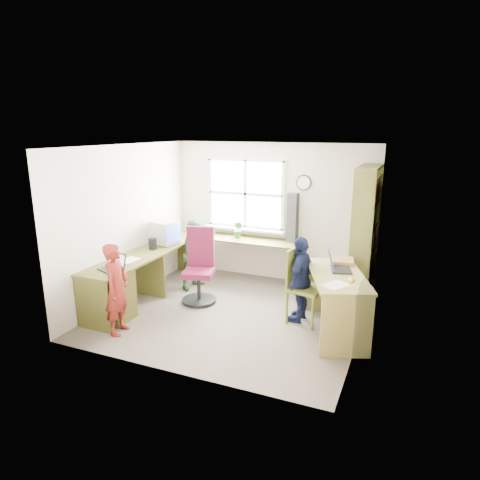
{
  "coord_description": "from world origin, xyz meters",
  "views": [
    {
      "loc": [
        2.35,
        -5.3,
        2.63
      ],
      "look_at": [
        0.0,
        0.25,
        1.05
      ],
      "focal_mm": 32.0,
      "sensor_mm": 36.0,
      "label": 1
    }
  ],
  "objects_px": {
    "swivel_chair": "(200,270)",
    "wooden_chair": "(301,283)",
    "bookshelf": "(365,239)",
    "potted_plant": "(238,230)",
    "l_desk": "(146,278)",
    "cd_tower": "(293,218)",
    "laptop_left": "(114,266)",
    "person_red": "(117,289)",
    "person_navy": "(301,279)",
    "laptop_right": "(337,266)",
    "person_green": "(196,254)",
    "right_desk": "(336,290)",
    "crt_monitor": "(165,233)"
  },
  "relations": [
    {
      "from": "bookshelf",
      "to": "person_navy",
      "type": "xyz_separation_m",
      "value": [
        -0.7,
        -1.02,
        -0.39
      ]
    },
    {
      "from": "swivel_chair",
      "to": "wooden_chair",
      "type": "xyz_separation_m",
      "value": [
        1.65,
        -0.1,
        0.07
      ]
    },
    {
      "from": "crt_monitor",
      "to": "person_green",
      "type": "xyz_separation_m",
      "value": [
        0.49,
        0.17,
        -0.36
      ]
    },
    {
      "from": "right_desk",
      "to": "bookshelf",
      "type": "height_order",
      "value": "bookshelf"
    },
    {
      "from": "swivel_chair",
      "to": "wooden_chair",
      "type": "height_order",
      "value": "swivel_chair"
    },
    {
      "from": "right_desk",
      "to": "person_green",
      "type": "bearing_deg",
      "value": 141.95
    },
    {
      "from": "right_desk",
      "to": "laptop_left",
      "type": "height_order",
      "value": "laptop_left"
    },
    {
      "from": "potted_plant",
      "to": "l_desk",
      "type": "bearing_deg",
      "value": -114.75
    },
    {
      "from": "wooden_chair",
      "to": "laptop_right",
      "type": "bearing_deg",
      "value": 10.51
    },
    {
      "from": "bookshelf",
      "to": "cd_tower",
      "type": "xyz_separation_m",
      "value": [
        -1.23,
        0.35,
        0.17
      ]
    },
    {
      "from": "l_desk",
      "to": "person_red",
      "type": "xyz_separation_m",
      "value": [
        0.16,
        -0.85,
        0.15
      ]
    },
    {
      "from": "crt_monitor",
      "to": "potted_plant",
      "type": "xyz_separation_m",
      "value": [
        0.98,
        0.83,
        -0.05
      ]
    },
    {
      "from": "laptop_right",
      "to": "person_red",
      "type": "relative_size",
      "value": 0.35
    },
    {
      "from": "laptop_right",
      "to": "cd_tower",
      "type": "relative_size",
      "value": 0.5
    },
    {
      "from": "swivel_chair",
      "to": "bookshelf",
      "type": "bearing_deg",
      "value": 5.26
    },
    {
      "from": "crt_monitor",
      "to": "laptop_left",
      "type": "xyz_separation_m",
      "value": [
        0.09,
        -1.42,
        -0.14
      ]
    },
    {
      "from": "right_desk",
      "to": "person_green",
      "type": "height_order",
      "value": "person_green"
    },
    {
      "from": "person_red",
      "to": "l_desk",
      "type": "bearing_deg",
      "value": -0.48
    },
    {
      "from": "l_desk",
      "to": "right_desk",
      "type": "xyz_separation_m",
      "value": [
        2.78,
        0.28,
        0.13
      ]
    },
    {
      "from": "laptop_left",
      "to": "cd_tower",
      "type": "bearing_deg",
      "value": 71.93
    },
    {
      "from": "laptop_left",
      "to": "crt_monitor",
      "type": "bearing_deg",
      "value": 113.15
    },
    {
      "from": "l_desk",
      "to": "cd_tower",
      "type": "xyz_separation_m",
      "value": [
        1.73,
        1.82,
        0.71
      ]
    },
    {
      "from": "laptop_left",
      "to": "potted_plant",
      "type": "bearing_deg",
      "value": 88.01
    },
    {
      "from": "person_green",
      "to": "cd_tower",
      "type": "bearing_deg",
      "value": -46.48
    },
    {
      "from": "right_desk",
      "to": "swivel_chair",
      "type": "xyz_separation_m",
      "value": [
        -2.16,
        0.25,
        -0.09
      ]
    },
    {
      "from": "person_green",
      "to": "person_navy",
      "type": "relative_size",
      "value": 0.96
    },
    {
      "from": "swivel_chair",
      "to": "l_desk",
      "type": "bearing_deg",
      "value": -155.9
    },
    {
      "from": "l_desk",
      "to": "bookshelf",
      "type": "relative_size",
      "value": 1.4
    },
    {
      "from": "person_red",
      "to": "person_green",
      "type": "bearing_deg",
      "value": -15.1
    },
    {
      "from": "wooden_chair",
      "to": "person_red",
      "type": "distance_m",
      "value": 2.47
    },
    {
      "from": "l_desk",
      "to": "person_navy",
      "type": "xyz_separation_m",
      "value": [
        2.26,
        0.45,
        0.15
      ]
    },
    {
      "from": "bookshelf",
      "to": "potted_plant",
      "type": "relative_size",
      "value": 6.99
    },
    {
      "from": "wooden_chair",
      "to": "cd_tower",
      "type": "bearing_deg",
      "value": 122.23
    },
    {
      "from": "laptop_left",
      "to": "wooden_chair",
      "type": "bearing_deg",
      "value": 42.23
    },
    {
      "from": "bookshelf",
      "to": "swivel_chair",
      "type": "distance_m",
      "value": 2.56
    },
    {
      "from": "bookshelf",
      "to": "laptop_left",
      "type": "xyz_separation_m",
      "value": [
        -3.07,
        -2.03,
        -0.2
      ]
    },
    {
      "from": "wooden_chair",
      "to": "potted_plant",
      "type": "relative_size",
      "value": 3.46
    },
    {
      "from": "person_red",
      "to": "person_navy",
      "type": "height_order",
      "value": "person_red"
    },
    {
      "from": "bookshelf",
      "to": "person_red",
      "type": "distance_m",
      "value": 3.66
    },
    {
      "from": "person_red",
      "to": "laptop_right",
      "type": "bearing_deg",
      "value": -74.5
    },
    {
      "from": "laptop_left",
      "to": "potted_plant",
      "type": "height_order",
      "value": "potted_plant"
    },
    {
      "from": "swivel_chair",
      "to": "potted_plant",
      "type": "xyz_separation_m",
      "value": [
        0.16,
        1.16,
        0.4
      ]
    },
    {
      "from": "l_desk",
      "to": "crt_monitor",
      "type": "bearing_deg",
      "value": 102.88
    },
    {
      "from": "right_desk",
      "to": "laptop_left",
      "type": "distance_m",
      "value": 3.02
    },
    {
      "from": "cd_tower",
      "to": "person_green",
      "type": "distance_m",
      "value": 1.74
    },
    {
      "from": "right_desk",
      "to": "wooden_chair",
      "type": "relative_size",
      "value": 1.48
    },
    {
      "from": "l_desk",
      "to": "person_navy",
      "type": "height_order",
      "value": "person_navy"
    },
    {
      "from": "l_desk",
      "to": "swivel_chair",
      "type": "relative_size",
      "value": 2.55
    },
    {
      "from": "wooden_chair",
      "to": "potted_plant",
      "type": "xyz_separation_m",
      "value": [
        -1.49,
        1.26,
        0.34
      ]
    },
    {
      "from": "cd_tower",
      "to": "potted_plant",
      "type": "bearing_deg",
      "value": -167.06
    }
  ]
}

